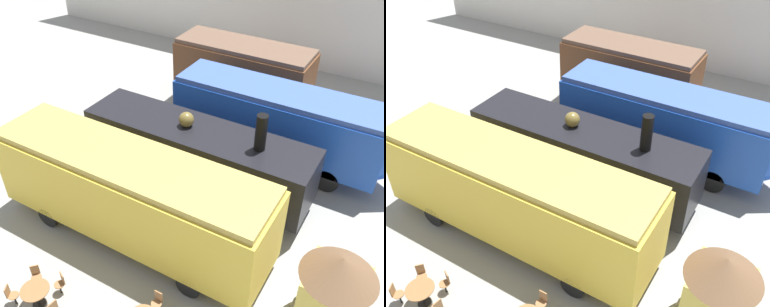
{
  "view_description": "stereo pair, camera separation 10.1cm",
  "coord_description": "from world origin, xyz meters",
  "views": [
    {
      "loc": [
        7.12,
        -11.95,
        12.58
      ],
      "look_at": [
        -0.51,
        1.0,
        1.6
      ],
      "focal_mm": 40.0,
      "sensor_mm": 36.0,
      "label": 1
    },
    {
      "loc": [
        7.2,
        -11.9,
        12.58
      ],
      "look_at": [
        -0.51,
        1.0,
        1.6
      ],
      "focal_mm": 40.0,
      "sensor_mm": 36.0,
      "label": 2
    }
  ],
  "objects": [
    {
      "name": "cafe_chair_4",
      "position": [
        -1.35,
        -6.35,
        0.51
      ],
      "size": [
        0.38,
        0.4,
        0.87
      ],
      "rotation": [
        0.0,
        0.0,
        10.57
      ],
      "color": "black",
      "rests_on": "ground_plane"
    },
    {
      "name": "passenger_coach_wooden",
      "position": [
        -1.59,
        8.48,
        2.18
      ],
      "size": [
        7.54,
        2.75,
        3.79
      ],
      "color": "brown",
      "rests_on": "ground_plane"
    },
    {
      "name": "steam_locomotive",
      "position": [
        -0.19,
        0.87,
        1.87
      ],
      "size": [
        10.06,
        2.51,
        4.53
      ],
      "color": "black",
      "rests_on": "ground_plane"
    },
    {
      "name": "cafe_table_near",
      "position": [
        -1.7,
        -7.12,
        0.62
      ],
      "size": [
        0.95,
        0.95,
        0.76
      ],
      "color": "black",
      "rests_on": "ground_plane"
    },
    {
      "name": "streamlined_locomotive",
      "position": [
        2.75,
        4.69,
        2.15
      ],
      "size": [
        11.8,
        2.62,
        3.65
      ],
      "color": "blue",
      "rests_on": "ground_plane"
    },
    {
      "name": "ground_plane",
      "position": [
        0.0,
        0.0,
        0.0
      ],
      "size": [
        80.0,
        80.0,
        0.0
      ],
      "primitive_type": "plane",
      "color": "gray"
    },
    {
      "name": "ticket_kiosk",
      "position": [
        6.77,
        -2.83,
        1.67
      ],
      "size": [
        2.34,
        2.34,
        3.0
      ],
      "color": "#DBC151",
      "rests_on": "ground_plane"
    },
    {
      "name": "backdrop_wall",
      "position": [
        0.0,
        15.55,
        4.5
      ],
      "size": [
        44.0,
        0.15,
        9.0
      ],
      "color": "silver",
      "rests_on": "ground_plane"
    },
    {
      "name": "cafe_chair_1",
      "position": [
        -2.43,
        -7.54,
        0.51
      ],
      "size": [
        0.4,
        0.39,
        0.87
      ],
      "rotation": [
        0.0,
        0.0,
        6.8
      ],
      "color": "black",
      "rests_on": "ground_plane"
    },
    {
      "name": "cafe_chair_6",
      "position": [
        1.89,
        -5.29,
        0.51
      ],
      "size": [
        0.36,
        0.36,
        0.87
      ],
      "rotation": [
        0.0,
        0.0,
        11.0
      ],
      "color": "black",
      "rests_on": "ground_plane"
    },
    {
      "name": "cafe_chair_3",
      "position": [
        -0.85,
        -7.21,
        0.51
      ],
      "size": [
        0.37,
        0.36,
        0.87
      ],
      "rotation": [
        0.0,
        0.0,
        9.31
      ],
      "color": "black",
      "rests_on": "ground_plane"
    },
    {
      "name": "cafe_chair_0",
      "position": [
        -2.32,
        -6.55,
        0.51
      ],
      "size": [
        0.4,
        0.4,
        0.87
      ],
      "rotation": [
        0.0,
        0.0,
        5.54
      ],
      "color": "black",
      "rests_on": "ground_plane"
    },
    {
      "name": "visitor_person",
      "position": [
        -0.64,
        -1.09,
        0.98
      ],
      "size": [
        0.34,
        0.34,
        1.8
      ],
      "color": "#262633",
      "rests_on": "ground_plane"
    },
    {
      "name": "passenger_coach_vintage",
      "position": [
        -0.82,
        -2.93,
        2.18
      ],
      "size": [
        10.89,
        2.85,
        3.8
      ],
      "color": "gold",
      "rests_on": "ground_plane"
    }
  ]
}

